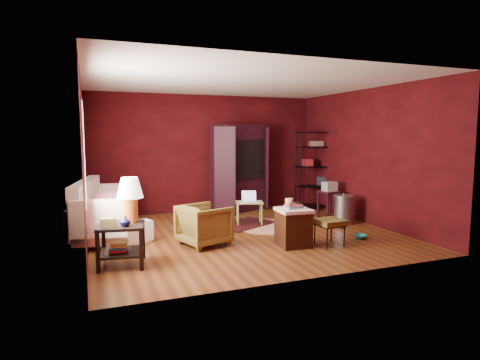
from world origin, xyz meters
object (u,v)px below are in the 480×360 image
at_px(armchair, 204,223).
at_px(tv_armoire, 239,166).
at_px(side_table, 126,213).
at_px(sofa, 105,216).
at_px(wire_shelving, 316,167).
at_px(hamper, 293,227).
at_px(laptop_desk, 249,204).

distance_m(armchair, tv_armoire, 3.24).
distance_m(side_table, tv_armoire, 4.42).
distance_m(sofa, armchair, 1.95).
bearing_deg(side_table, sofa, 96.96).
height_order(sofa, wire_shelving, wire_shelving).
height_order(hamper, tv_armoire, tv_armoire).
relative_size(sofa, armchair, 2.60).
height_order(armchair, laptop_desk, armchair).
relative_size(armchair, wire_shelving, 0.39).
relative_size(armchair, laptop_desk, 1.10).
bearing_deg(side_table, wire_shelving, 29.42).
xyz_separation_m(armchair, tv_armoire, (1.64, 2.70, 0.71)).
distance_m(side_table, laptop_desk, 3.16).
distance_m(side_table, wire_shelving, 5.51).
height_order(armchair, side_table, side_table).
relative_size(side_table, tv_armoire, 0.60).
bearing_deg(armchair, side_table, 95.30).
xyz_separation_m(armchair, laptop_desk, (1.30, 1.17, 0.05)).
height_order(sofa, hamper, sofa).
distance_m(laptop_desk, tv_armoire, 1.70).
xyz_separation_m(armchair, side_table, (-1.32, -0.57, 0.37)).
bearing_deg(laptop_desk, wire_shelving, 41.37).
bearing_deg(wire_shelving, hamper, -115.54).
distance_m(side_table, hamper, 2.72).
xyz_separation_m(hamper, laptop_desk, (-0.07, 1.77, 0.09)).
bearing_deg(hamper, wire_shelving, 52.41).
bearing_deg(sofa, armchair, -152.92).
bearing_deg(laptop_desk, armchair, -120.47).
bearing_deg(armchair, hamper, -131.72).
bearing_deg(armchair, tv_armoire, -49.26).
relative_size(hamper, tv_armoire, 0.35).
relative_size(side_table, wire_shelving, 0.65).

